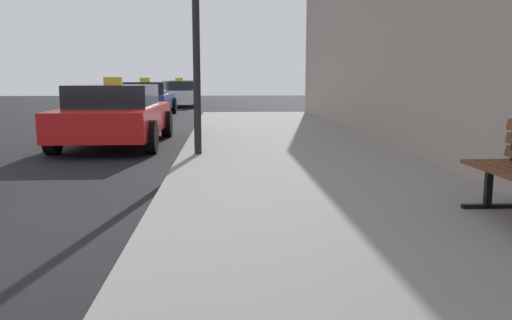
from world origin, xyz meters
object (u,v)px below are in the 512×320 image
car_blue (146,99)px  car_white (180,94)px  car_red (116,114)px  car_yellow (183,90)px

car_blue → car_white: bearing=83.9°
car_red → car_yellow: car_red is taller
car_blue → car_white: 6.74m
car_white → car_yellow: 8.56m
car_white → car_red: bearing=-90.3°
car_yellow → car_white: bearing=-87.0°
car_blue → car_yellow: 15.25m
car_blue → car_white: same height
car_white → car_yellow: car_white is taller
car_blue → car_white: size_ratio=0.98×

